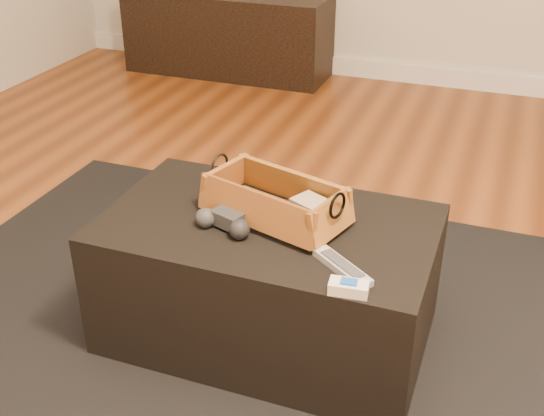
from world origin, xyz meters
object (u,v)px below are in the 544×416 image
(ottoman, at_px, (268,279))
(silver_remote, at_px, (342,267))
(tv_remote, at_px, (266,210))
(wicker_basket, at_px, (275,203))
(cream_gadget, at_px, (349,287))
(media_cabinet, at_px, (228,34))
(game_controller, at_px, (225,221))

(ottoman, xyz_separation_m, silver_remote, (0.28, -0.18, 0.22))
(tv_remote, relative_size, silver_remote, 1.20)
(wicker_basket, relative_size, cream_gadget, 4.57)
(media_cabinet, distance_m, cream_gadget, 3.22)
(tv_remote, relative_size, cream_gadget, 2.19)
(tv_remote, height_order, cream_gadget, tv_remote)
(game_controller, relative_size, silver_remote, 1.00)
(tv_remote, distance_m, cream_gadget, 0.44)
(media_cabinet, distance_m, silver_remote, 3.12)
(media_cabinet, bearing_deg, silver_remote, -60.60)
(media_cabinet, bearing_deg, ottoman, -63.77)
(tv_remote, distance_m, wicker_basket, 0.04)
(wicker_basket, relative_size, silver_remote, 2.50)
(media_cabinet, xyz_separation_m, wicker_basket, (1.26, -2.51, 0.22))
(cream_gadget, bearing_deg, tv_remote, 139.32)
(wicker_basket, distance_m, silver_remote, 0.34)
(ottoman, bearing_deg, wicker_basket, 65.66)
(media_cabinet, bearing_deg, wicker_basket, -63.29)
(game_controller, distance_m, silver_remote, 0.39)
(silver_remote, bearing_deg, media_cabinet, 119.40)
(media_cabinet, xyz_separation_m, ottoman, (1.25, -2.54, -0.05))
(media_cabinet, relative_size, cream_gadget, 12.96)
(cream_gadget, bearing_deg, game_controller, 157.23)
(ottoman, xyz_separation_m, game_controller, (-0.10, -0.09, 0.24))
(ottoman, xyz_separation_m, tv_remote, (-0.01, 0.02, 0.24))
(wicker_basket, bearing_deg, ottoman, -114.34)
(media_cabinet, distance_m, ottoman, 2.83)
(silver_remote, relative_size, cream_gadget, 1.83)
(cream_gadget, bearing_deg, media_cabinet, 119.23)
(media_cabinet, height_order, game_controller, media_cabinet)
(tv_remote, distance_m, game_controller, 0.14)
(game_controller, xyz_separation_m, cream_gadget, (0.42, -0.18, -0.01))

